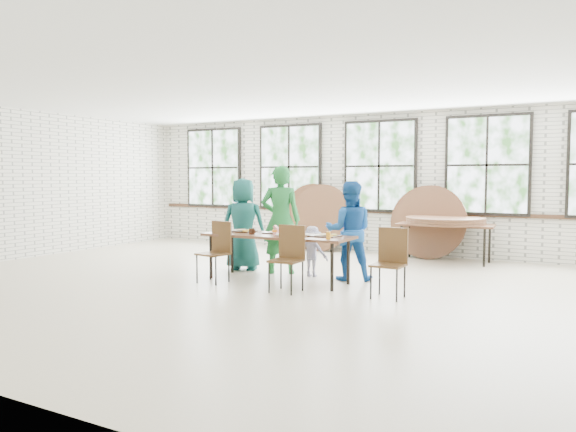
# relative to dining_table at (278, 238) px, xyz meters

# --- Properties ---
(room) EXTENTS (12.00, 12.00, 12.00)m
(room) POSITION_rel_dining_table_xyz_m (0.27, 3.90, 1.14)
(room) COLOR beige
(room) RESTS_ON ground
(dining_table) EXTENTS (2.42, 0.86, 0.74)m
(dining_table) POSITION_rel_dining_table_xyz_m (0.00, 0.00, 0.00)
(dining_table) COLOR brown
(dining_table) RESTS_ON ground
(chair_near_left) EXTENTS (0.48, 0.47, 0.95)m
(chair_near_left) POSITION_rel_dining_table_xyz_m (-0.80, -0.51, -0.13)
(chair_near_left) COLOR #52361B
(chair_near_left) RESTS_ON ground
(chair_near_right) EXTENTS (0.43, 0.42, 0.95)m
(chair_near_right) POSITION_rel_dining_table_xyz_m (0.53, -0.57, -0.13)
(chair_near_right) COLOR #52361B
(chair_near_right) RESTS_ON ground
(chair_spare) EXTENTS (0.43, 0.41, 0.95)m
(chair_spare) POSITION_rel_dining_table_xyz_m (1.94, -0.26, -0.13)
(chair_spare) COLOR #52361B
(chair_spare) RESTS_ON ground
(adult_teal) EXTENTS (0.92, 0.74, 1.63)m
(adult_teal) POSITION_rel_dining_table_xyz_m (-1.08, 0.65, 0.12)
(adult_teal) COLOR #175A4B
(adult_teal) RESTS_ON ground
(adult_green) EXTENTS (0.79, 0.68, 1.84)m
(adult_green) POSITION_rel_dining_table_xyz_m (-0.32, 0.65, 0.23)
(adult_green) COLOR #1E7131
(adult_green) RESTS_ON ground
(toddler) EXTENTS (0.57, 0.36, 0.83)m
(toddler) POSITION_rel_dining_table_xyz_m (0.28, 0.65, -0.27)
(toddler) COLOR #1B143F
(toddler) RESTS_ON ground
(adult_blue) EXTENTS (0.94, 0.85, 1.58)m
(adult_blue) POSITION_rel_dining_table_xyz_m (0.94, 0.65, 0.10)
(adult_blue) COLOR #164D9C
(adult_blue) RESTS_ON ground
(storage_table) EXTENTS (1.86, 0.90, 0.74)m
(storage_table) POSITION_rel_dining_table_xyz_m (1.82, 3.31, -0.00)
(storage_table) COLOR brown
(storage_table) RESTS_ON ground
(tabletop_clutter) EXTENTS (1.98, 0.64, 0.11)m
(tabletop_clutter) POSITION_rel_dining_table_xyz_m (0.13, -0.02, 0.08)
(tabletop_clutter) COLOR black
(tabletop_clutter) RESTS_ON dining_table
(round_tops_stacked) EXTENTS (1.50, 1.50, 0.13)m
(round_tops_stacked) POSITION_rel_dining_table_xyz_m (1.82, 3.31, 0.12)
(round_tops_stacked) COLOR brown
(round_tops_stacked) RESTS_ON storage_table
(round_tops_leaning) EXTENTS (4.19, 0.47, 1.49)m
(round_tops_leaning) POSITION_rel_dining_table_xyz_m (0.13, 3.66, 0.05)
(round_tops_leaning) COLOR brown
(round_tops_leaning) RESTS_ON ground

